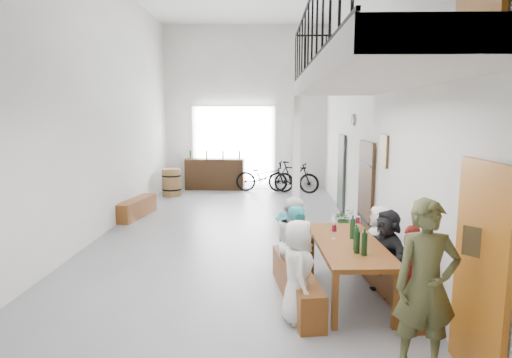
{
  "coord_description": "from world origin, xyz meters",
  "views": [
    {
      "loc": [
        0.71,
        -8.73,
        2.5
      ],
      "look_at": [
        0.52,
        -0.5,
        1.28
      ],
      "focal_mm": 30.0,
      "sensor_mm": 36.0,
      "label": 1
    }
  ],
  "objects_px": {
    "bench_inner": "(296,283)",
    "bicycle_near": "(265,177)",
    "side_bench": "(137,208)",
    "serving_counter": "(215,174)",
    "oak_barrel": "(172,182)",
    "host_standing": "(426,286)",
    "tasting_table": "(348,248)"
  },
  "relations": [
    {
      "from": "bench_inner",
      "to": "bicycle_near",
      "type": "height_order",
      "value": "bicycle_near"
    },
    {
      "from": "bench_inner",
      "to": "side_bench",
      "type": "distance_m",
      "value": 5.96
    },
    {
      "from": "bench_inner",
      "to": "serving_counter",
      "type": "height_order",
      "value": "serving_counter"
    },
    {
      "from": "oak_barrel",
      "to": "serving_counter",
      "type": "xyz_separation_m",
      "value": [
        1.21,
        1.27,
        0.09
      ]
    },
    {
      "from": "side_bench",
      "to": "serving_counter",
      "type": "relative_size",
      "value": 0.82
    },
    {
      "from": "serving_counter",
      "to": "host_standing",
      "type": "bearing_deg",
      "value": -69.57
    },
    {
      "from": "bench_inner",
      "to": "side_bench",
      "type": "height_order",
      "value": "bench_inner"
    },
    {
      "from": "serving_counter",
      "to": "oak_barrel",
      "type": "bearing_deg",
      "value": -130.9
    },
    {
      "from": "serving_counter",
      "to": "bicycle_near",
      "type": "relative_size",
      "value": 1.03
    },
    {
      "from": "host_standing",
      "to": "bicycle_near",
      "type": "bearing_deg",
      "value": 100.09
    },
    {
      "from": "serving_counter",
      "to": "bicycle_near",
      "type": "height_order",
      "value": "serving_counter"
    },
    {
      "from": "bench_inner",
      "to": "serving_counter",
      "type": "xyz_separation_m",
      "value": [
        -2.15,
        8.8,
        0.29
      ]
    },
    {
      "from": "oak_barrel",
      "to": "serving_counter",
      "type": "bearing_deg",
      "value": 46.33
    },
    {
      "from": "oak_barrel",
      "to": "host_standing",
      "type": "xyz_separation_m",
      "value": [
        4.51,
        -9.11,
        0.43
      ]
    },
    {
      "from": "oak_barrel",
      "to": "bicycle_near",
      "type": "bearing_deg",
      "value": 15.85
    },
    {
      "from": "serving_counter",
      "to": "host_standing",
      "type": "height_order",
      "value": "host_standing"
    },
    {
      "from": "bench_inner",
      "to": "serving_counter",
      "type": "distance_m",
      "value": 9.07
    },
    {
      "from": "tasting_table",
      "to": "oak_barrel",
      "type": "distance_m",
      "value": 8.49
    },
    {
      "from": "tasting_table",
      "to": "side_bench",
      "type": "height_order",
      "value": "tasting_table"
    },
    {
      "from": "tasting_table",
      "to": "serving_counter",
      "type": "bearing_deg",
      "value": 105.51
    },
    {
      "from": "host_standing",
      "to": "tasting_table",
      "type": "bearing_deg",
      "value": 105.65
    },
    {
      "from": "side_bench",
      "to": "serving_counter",
      "type": "distance_m",
      "value": 4.34
    },
    {
      "from": "tasting_table",
      "to": "bicycle_near",
      "type": "distance_m",
      "value": 8.35
    },
    {
      "from": "oak_barrel",
      "to": "bicycle_near",
      "type": "relative_size",
      "value": 0.45
    },
    {
      "from": "bench_inner",
      "to": "side_bench",
      "type": "xyz_separation_m",
      "value": [
        -3.63,
        4.73,
        -0.0
      ]
    },
    {
      "from": "serving_counter",
      "to": "host_standing",
      "type": "xyz_separation_m",
      "value": [
        3.3,
        -10.37,
        0.34
      ]
    },
    {
      "from": "tasting_table",
      "to": "bicycle_near",
      "type": "xyz_separation_m",
      "value": [
        -1.17,
        8.27,
        -0.2
      ]
    },
    {
      "from": "side_bench",
      "to": "host_standing",
      "type": "relative_size",
      "value": 0.94
    },
    {
      "from": "host_standing",
      "to": "bicycle_near",
      "type": "height_order",
      "value": "host_standing"
    },
    {
      "from": "tasting_table",
      "to": "side_bench",
      "type": "distance_m",
      "value": 6.37
    },
    {
      "from": "serving_counter",
      "to": "host_standing",
      "type": "relative_size",
      "value": 1.15
    },
    {
      "from": "side_bench",
      "to": "serving_counter",
      "type": "bearing_deg",
      "value": 70.06
    }
  ]
}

